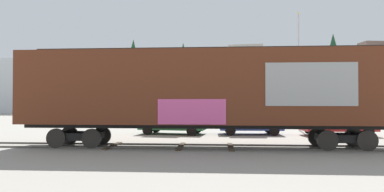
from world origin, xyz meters
The scene contains 8 objects.
ground_plane centered at (0.00, 0.00, 0.00)m, with size 260.00×260.00×0.00m, color gray.
track centered at (-0.82, -0.01, 0.04)m, with size 60.00×4.57×0.08m.
freight_car centered at (-0.66, 0.00, 2.76)m, with size 17.60×3.73×4.76m.
flagpole centered at (5.65, 10.68, 5.67)m, with size 0.39×1.41×9.06m.
hillside centered at (0.03, 61.43, 5.17)m, with size 150.30×39.68×15.04m.
parked_car_green centered at (-3.50, 6.22, 0.85)m, with size 4.49×2.32×1.66m.
parked_car_blue centered at (1.66, 6.57, 0.85)m, with size 4.19×2.27×1.67m.
parked_car_red centered at (7.21, 6.43, 0.85)m, with size 4.65×2.35×1.70m.
Camera 1 is at (0.53, -15.81, 2.18)m, focal length 31.17 mm.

